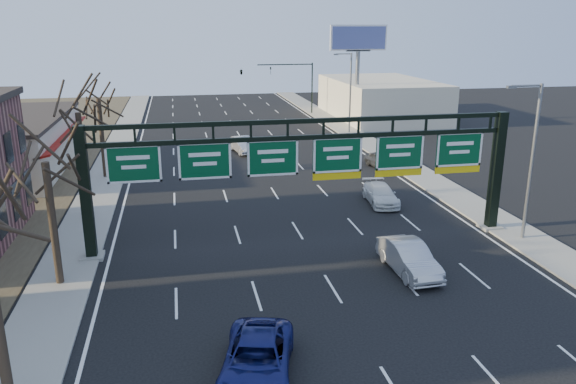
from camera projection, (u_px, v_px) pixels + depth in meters
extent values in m
plane|color=black|center=(345.00, 308.00, 24.81)|extent=(160.00, 160.00, 0.00)
cube|color=gray|center=(98.00, 195.00, 41.18)|extent=(3.00, 120.00, 0.12)
cube|color=gray|center=(424.00, 177.00, 45.98)|extent=(3.00, 120.00, 0.12)
cube|color=white|center=(270.00, 186.00, 43.60)|extent=(21.60, 120.00, 0.01)
cube|color=black|center=(86.00, 194.00, 29.10)|extent=(0.55, 0.55, 7.20)
cube|color=gray|center=(92.00, 256.00, 30.11)|extent=(1.20, 1.20, 0.20)
cube|color=black|center=(496.00, 172.00, 33.49)|extent=(0.55, 0.55, 7.20)
cube|color=gray|center=(490.00, 227.00, 34.49)|extent=(1.20, 1.20, 0.20)
cube|color=black|center=(306.00, 121.00, 30.30)|extent=(23.40, 0.25, 0.25)
cube|color=black|center=(306.00, 137.00, 30.56)|extent=(23.40, 0.25, 0.25)
cube|color=#044424|center=(134.00, 164.00, 29.14)|extent=(2.80, 0.10, 2.00)
cube|color=#044424|center=(205.00, 161.00, 29.83)|extent=(2.80, 0.10, 2.00)
cube|color=#044424|center=(273.00, 158.00, 30.52)|extent=(2.80, 0.10, 2.00)
cube|color=#044424|center=(337.00, 155.00, 31.21)|extent=(2.80, 0.10, 2.00)
cube|color=yellow|center=(337.00, 176.00, 31.56)|extent=(2.80, 0.10, 0.40)
cube|color=#044424|center=(400.00, 152.00, 31.89)|extent=(2.80, 0.10, 2.00)
cube|color=yellow|center=(398.00, 173.00, 32.24)|extent=(2.80, 0.10, 0.40)
cube|color=#044424|center=(459.00, 149.00, 32.58)|extent=(2.80, 0.10, 2.00)
cube|color=yellow|center=(457.00, 169.00, 32.93)|extent=(2.80, 0.10, 0.40)
cube|color=beige|center=(2.00, 146.00, 47.39)|extent=(10.00, 18.00, 4.40)
cube|color=maroon|center=(64.00, 134.00, 48.12)|extent=(1.20, 18.00, 0.40)
cube|color=beige|center=(380.00, 99.00, 74.81)|extent=(12.00, 20.00, 5.00)
cylinder|color=black|center=(53.00, 223.00, 26.20)|extent=(0.36, 0.36, 6.08)
cylinder|color=black|center=(83.00, 165.00, 35.49)|extent=(0.36, 0.36, 6.84)
cylinder|color=black|center=(102.00, 137.00, 44.93)|extent=(0.36, 0.36, 6.46)
cylinder|color=slate|center=(532.00, 162.00, 31.48)|extent=(0.20, 0.20, 9.00)
cylinder|color=slate|center=(527.00, 83.00, 30.05)|extent=(1.80, 0.12, 0.12)
cube|color=slate|center=(512.00, 85.00, 29.90)|extent=(0.50, 0.22, 0.15)
cylinder|color=slate|center=(350.00, 93.00, 63.42)|extent=(0.20, 0.20, 9.00)
cylinder|color=slate|center=(344.00, 53.00, 61.99)|extent=(1.80, 0.12, 0.12)
cube|color=slate|center=(336.00, 53.00, 61.83)|extent=(0.50, 0.22, 0.15)
cylinder|color=slate|center=(357.00, 89.00, 68.60)|extent=(0.50, 0.50, 9.00)
cube|color=slate|center=(358.00, 51.00, 67.31)|extent=(3.00, 0.30, 0.20)
cube|color=white|center=(359.00, 38.00, 66.88)|extent=(7.00, 0.30, 3.00)
cube|color=#4D579A|center=(359.00, 38.00, 66.69)|extent=(6.60, 0.05, 2.60)
cylinder|color=black|center=(312.00, 88.00, 77.68)|extent=(0.18, 0.18, 7.00)
cylinder|color=black|center=(285.00, 65.00, 76.02)|extent=(7.60, 0.14, 0.14)
imported|color=black|center=(271.00, 71.00, 75.88)|extent=(0.20, 0.20, 1.00)
imported|color=black|center=(241.00, 71.00, 75.13)|extent=(0.54, 0.54, 1.62)
imported|color=navy|center=(257.00, 360.00, 19.75)|extent=(3.60, 5.65, 1.45)
imported|color=#B1B2B6|center=(409.00, 258.00, 28.24)|extent=(1.88, 4.80, 1.56)
imported|color=white|center=(381.00, 194.00, 39.20)|extent=(2.23, 4.69, 1.32)
imported|color=#3A3C3F|center=(382.00, 160.00, 48.88)|extent=(2.28, 4.17, 1.34)
imported|color=#B5B5BA|center=(243.00, 145.00, 54.77)|extent=(2.40, 4.83, 1.52)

